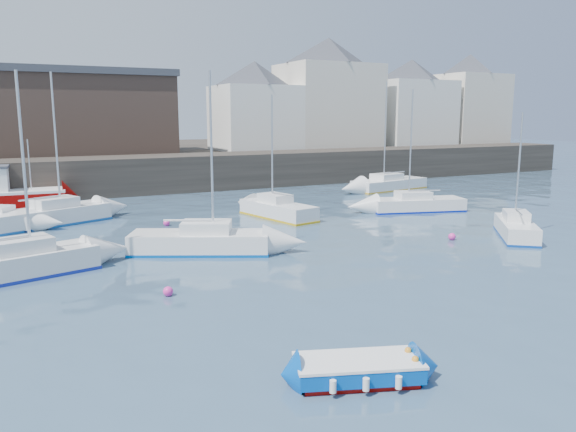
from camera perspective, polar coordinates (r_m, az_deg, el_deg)
name	(u,v)px	position (r m, az deg, el deg)	size (l,w,h in m)	color
water	(462,325)	(18.48, 17.23, -10.57)	(220.00, 220.00, 0.00)	#2D4760
quay_wall	(167,173)	(49.10, -12.16, 4.28)	(90.00, 5.00, 3.00)	#28231E
land_strip	(126,159)	(66.62, -16.10, 5.54)	(90.00, 32.00, 2.80)	#28231E
bldg_east_a	(328,93)	(63.17, 4.11, 12.40)	(13.36, 13.36, 11.80)	beige
bldg_east_b	(411,102)	(69.01, 12.35, 11.23)	(11.88, 11.88, 9.95)	white
bldg_east_c	(468,99)	(74.99, 17.83, 11.27)	(11.14, 11.14, 10.95)	beige
bldg_east_d	(255,105)	(58.60, -3.39, 11.17)	(11.14, 11.14, 8.95)	white
warehouse	(78,112)	(55.65, -20.57, 9.83)	(16.40, 10.40, 7.60)	#3D2D26
blue_dinghy	(358,369)	(14.24, 7.13, -15.17)	(3.35, 2.27, 0.59)	#850402
fishing_boat	(7,194)	(44.17, -26.63, 2.00)	(7.30, 3.20, 4.72)	#850402
sailboat_a	(17,264)	(24.90, -25.86, -4.38)	(6.54, 3.57, 8.11)	white
sailboat_b	(201,241)	(26.75, -8.86, -2.55)	(6.76, 4.74, 8.38)	white
sailboat_c	(516,228)	(32.12, 22.16, -1.13)	(4.37, 4.87, 6.55)	white
sailboat_d	(417,204)	(38.83, 12.94, 1.21)	(6.62, 3.64, 8.05)	white
sailboat_f	(278,209)	(35.41, -1.07, 0.70)	(3.09, 6.14, 7.64)	white
sailboat_g	(389,184)	(49.41, 10.23, 3.24)	(7.49, 3.51, 9.12)	white
sailboat_h	(51,215)	(35.95, -22.96, 0.08)	(7.19, 4.73, 8.85)	white
buoy_near	(168,296)	(20.83, -12.07, -7.93)	(0.36, 0.36, 0.36)	#EB2F9F
buoy_mid	(452,240)	(30.42, 16.30, -2.35)	(0.38, 0.38, 0.38)	#EB2F9F
buoy_far	(167,226)	(33.64, -12.23, -0.98)	(0.38, 0.38, 0.38)	#EB2F9F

